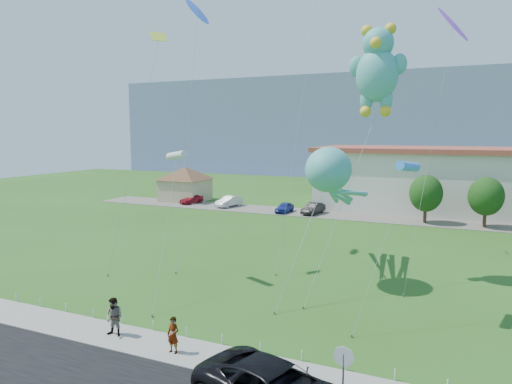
% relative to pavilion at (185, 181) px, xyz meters
% --- Properties ---
extents(ground, '(160.00, 160.00, 0.00)m').
position_rel_pavilion_xyz_m(ground, '(24.00, -38.00, -3.02)').
color(ground, '#275116').
rests_on(ground, ground).
extents(sidewalk, '(80.00, 2.50, 0.10)m').
position_rel_pavilion_xyz_m(sidewalk, '(24.00, -40.75, -2.97)').
color(sidewalk, gray).
rests_on(sidewalk, ground).
extents(parking_strip, '(70.00, 6.00, 0.06)m').
position_rel_pavilion_xyz_m(parking_strip, '(24.00, -3.00, -2.99)').
color(parking_strip, '#59544C').
rests_on(parking_strip, ground).
extents(hill_ridge, '(160.00, 50.00, 25.00)m').
position_rel_pavilion_xyz_m(hill_ridge, '(24.00, 82.00, 9.48)').
color(hill_ridge, slate).
rests_on(hill_ridge, ground).
extents(pavilion, '(9.20, 9.20, 5.00)m').
position_rel_pavilion_xyz_m(pavilion, '(0.00, 0.00, 0.00)').
color(pavilion, tan).
rests_on(pavilion, ground).
extents(stop_sign, '(0.80, 0.07, 2.50)m').
position_rel_pavilion_xyz_m(stop_sign, '(33.50, -42.21, -1.15)').
color(stop_sign, slate).
rests_on(stop_sign, ground).
extents(rope_fence, '(26.05, 0.05, 0.50)m').
position_rel_pavilion_xyz_m(rope_fence, '(24.00, -39.30, -2.77)').
color(rope_fence, white).
rests_on(rope_fence, ground).
extents(tree_near, '(3.60, 3.60, 5.47)m').
position_rel_pavilion_xyz_m(tree_near, '(34.00, -4.00, 0.36)').
color(tree_near, '#3F2B19').
rests_on(tree_near, ground).
extents(tree_mid, '(3.60, 3.60, 5.47)m').
position_rel_pavilion_xyz_m(tree_mid, '(40.00, -4.00, 0.36)').
color(tree_mid, '#3F2B19').
rests_on(tree_mid, ground).
extents(pedestrian_left, '(0.64, 0.45, 1.68)m').
position_rel_pavilion_xyz_m(pedestrian_left, '(25.43, -41.09, -2.08)').
color(pedestrian_left, gray).
rests_on(pedestrian_left, sidewalk).
extents(pedestrian_right, '(0.98, 0.79, 1.93)m').
position_rel_pavilion_xyz_m(pedestrian_right, '(21.78, -40.78, -1.96)').
color(pedestrian_right, gray).
rests_on(pedestrian_right, sidewalk).
extents(parked_car_red, '(2.29, 4.09, 1.31)m').
position_rel_pavilion_xyz_m(parked_car_red, '(2.50, -2.31, -2.31)').
color(parked_car_red, '#A91422').
rests_on(parked_car_red, parking_strip).
extents(parked_car_silver, '(2.40, 4.67, 1.47)m').
position_rel_pavilion_xyz_m(parked_car_silver, '(8.70, -2.64, -2.23)').
color(parked_car_silver, '#B1B1B8').
rests_on(parked_car_silver, parking_strip).
extents(parked_car_blue, '(1.62, 3.75, 1.26)m').
position_rel_pavilion_xyz_m(parked_car_blue, '(17.24, -3.93, -2.33)').
color(parked_car_blue, navy).
rests_on(parked_car_blue, parking_strip).
extents(parked_car_black, '(2.14, 4.35, 1.37)m').
position_rel_pavilion_xyz_m(parked_car_black, '(20.90, -3.52, -2.28)').
color(parked_car_black, black).
rests_on(parked_car_black, parking_strip).
extents(octopus_kite, '(2.99, 13.69, 9.19)m').
position_rel_pavilion_xyz_m(octopus_kite, '(29.22, -27.12, 3.91)').
color(octopus_kite, teal).
rests_on(octopus_kite, ground).
extents(teddy_bear_kite, '(4.42, 9.31, 17.31)m').
position_rel_pavilion_xyz_m(teddy_bear_kite, '(31.66, -25.47, 11.39)').
color(teddy_bear_kite, teal).
rests_on(teddy_bear_kite, ground).
extents(small_kite_yellow, '(2.87, 4.50, 17.37)m').
position_rel_pavilion_xyz_m(small_kite_yellow, '(16.54, -29.98, 11.60)').
color(small_kite_yellow, '#B8D031').
rests_on(small_kite_yellow, ground).
extents(small_kite_blue, '(3.41, 8.50, 20.91)m').
position_rel_pavilion_xyz_m(small_kite_blue, '(16.36, -23.26, 16.65)').
color(small_kite_blue, blue).
rests_on(small_kite_blue, ground).
extents(small_kite_purple, '(2.86, 7.11, 18.13)m').
position_rel_pavilion_xyz_m(small_kite_purple, '(36.17, -22.90, 14.00)').
color(small_kite_purple, '#9538E2').
rests_on(small_kite_purple, ground).
extents(small_kite_white, '(2.81, 7.71, 9.01)m').
position_rel_pavilion_xyz_m(small_kite_white, '(19.47, -31.51, 5.48)').
color(small_kite_white, silver).
rests_on(small_kite_white, ground).
extents(small_kite_cyan, '(2.28, 5.07, 8.75)m').
position_rel_pavilion_xyz_m(small_kite_cyan, '(34.52, -32.21, 5.23)').
color(small_kite_cyan, '#3586F2').
rests_on(small_kite_cyan, ground).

